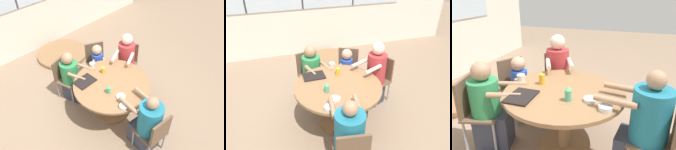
{
  "view_description": "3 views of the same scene",
  "coord_description": "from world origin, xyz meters",
  "views": [
    {
      "loc": [
        -1.95,
        -1.8,
        3.26
      ],
      "look_at": [
        0.0,
        0.0,
        0.92
      ],
      "focal_mm": 35.0,
      "sensor_mm": 36.0,
      "label": 1
    },
    {
      "loc": [
        -0.82,
        -2.57,
        2.54
      ],
      "look_at": [
        0.0,
        0.0,
        0.92
      ],
      "focal_mm": 35.0,
      "sensor_mm": 36.0,
      "label": 2
    },
    {
      "loc": [
        -2.02,
        -0.67,
        1.76
      ],
      "look_at": [
        0.0,
        0.0,
        0.92
      ],
      "focal_mm": 35.0,
      "sensor_mm": 36.0,
      "label": 3
    }
  ],
  "objects": [
    {
      "name": "ground_plane",
      "position": [
        0.0,
        0.0,
        0.0
      ],
      "size": [
        16.0,
        16.0,
        0.0
      ],
      "primitive_type": "plane",
      "color": "#8C725B"
    },
    {
      "name": "dining_table",
      "position": [
        0.0,
        0.0,
        0.58
      ],
      "size": [
        1.31,
        1.31,
        0.74
      ],
      "color": "olive",
      "rests_on": "ground_plane"
    },
    {
      "name": "chair_for_man_blue_shirt",
      "position": [
        0.94,
        0.42,
        0.5
      ],
      "size": [
        0.53,
        0.53,
        0.85
      ],
      "rotation": [
        0.0,
        0.0,
        -4.29
      ],
      "color": "brown",
      "rests_on": "ground_plane"
    },
    {
      "name": "chair_for_man_teal_shirt",
      "position": [
        -0.26,
        0.99,
        0.5
      ],
      "size": [
        0.49,
        0.49,
        0.85
      ],
      "rotation": [
        0.0,
        0.0,
        -2.88
      ],
      "color": "brown",
      "rests_on": "ground_plane"
    },
    {
      "name": "chair_for_toddler",
      "position": [
        0.48,
        0.91,
        0.5
      ],
      "size": [
        0.54,
        0.54,
        0.85
      ],
      "rotation": [
        0.0,
        0.0,
        -3.63
      ],
      "color": "brown",
      "rests_on": "ground_plane"
    },
    {
      "name": "person_woman_green_shirt",
      "position": [
        -0.13,
        -0.85,
        0.5
      ],
      "size": [
        0.45,
        0.7,
        1.12
      ],
      "rotation": [
        0.0,
        0.0,
        -0.16
      ],
      "color": "#333847",
      "rests_on": "ground_plane"
    },
    {
      "name": "person_man_blue_shirt",
      "position": [
        0.78,
        0.35,
        0.53
      ],
      "size": [
        0.67,
        0.53,
        1.17
      ],
      "rotation": [
        0.0,
        0.0,
        -4.29
      ],
      "color": "#333847",
      "rests_on": "ground_plane"
    },
    {
      "name": "person_man_teal_shirt",
      "position": [
        -0.22,
        0.83,
        0.47
      ],
      "size": [
        0.47,
        0.65,
        1.05
      ],
      "rotation": [
        0.0,
        0.0,
        -2.88
      ],
      "color": "#333847",
      "rests_on": "ground_plane"
    },
    {
      "name": "person_toddler",
      "position": [
        0.41,
        0.77,
        0.44
      ],
      "size": [
        0.38,
        0.46,
        0.92
      ],
      "rotation": [
        0.0,
        0.0,
        -3.63
      ],
      "color": "#333847",
      "rests_on": "ground_plane"
    },
    {
      "name": "food_tray_dark",
      "position": [
        -0.29,
        0.36,
        0.75
      ],
      "size": [
        0.34,
        0.25,
        0.02
      ],
      "color": "black",
      "rests_on": "dining_table"
    },
    {
      "name": "coffee_mug",
      "position": [
        0.07,
        0.55,
        0.78
      ],
      "size": [
        0.1,
        0.09,
        0.09
      ],
      "color": "beige",
      "rests_on": "dining_table"
    },
    {
      "name": "sippy_cup",
      "position": [
        -0.2,
        -0.11,
        0.82
      ],
      "size": [
        0.07,
        0.07,
        0.15
      ],
      "color": "#4CA57F",
      "rests_on": "dining_table"
    },
    {
      "name": "juice_glass",
      "position": [
        0.09,
        0.29,
        0.8
      ],
      "size": [
        0.07,
        0.07,
        0.12
      ],
      "color": "gold",
      "rests_on": "dining_table"
    },
    {
      "name": "bowl_white_shallow",
      "position": [
        -0.14,
        -0.32,
        0.76
      ],
      "size": [
        0.14,
        0.14,
        0.03
      ],
      "color": "silver",
      "rests_on": "dining_table"
    },
    {
      "name": "bowl_cereal",
      "position": [
        -0.27,
        -0.48,
        0.76
      ],
      "size": [
        0.13,
        0.13,
        0.04
      ],
      "color": "silver",
      "rests_on": "dining_table"
    },
    {
      "name": "folded_table_stack",
      "position": [
        0.48,
        2.14,
        0.04
      ],
      "size": [
        1.24,
        1.24,
        0.09
      ],
      "color": "olive",
      "rests_on": "ground_plane"
    }
  ]
}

